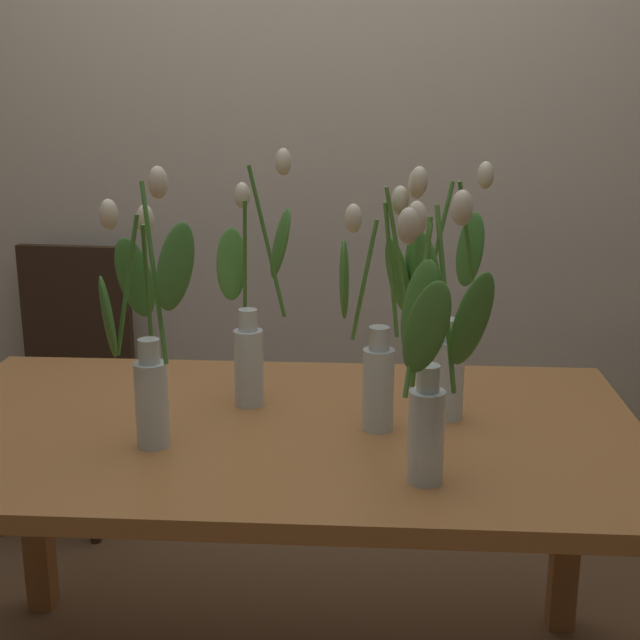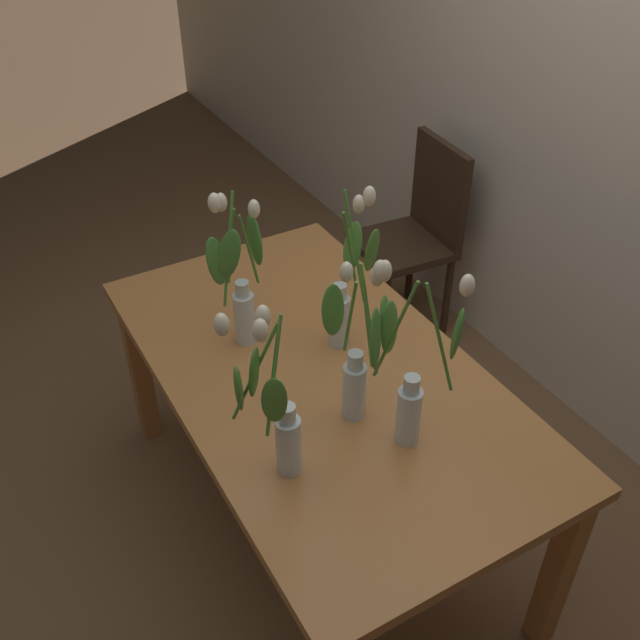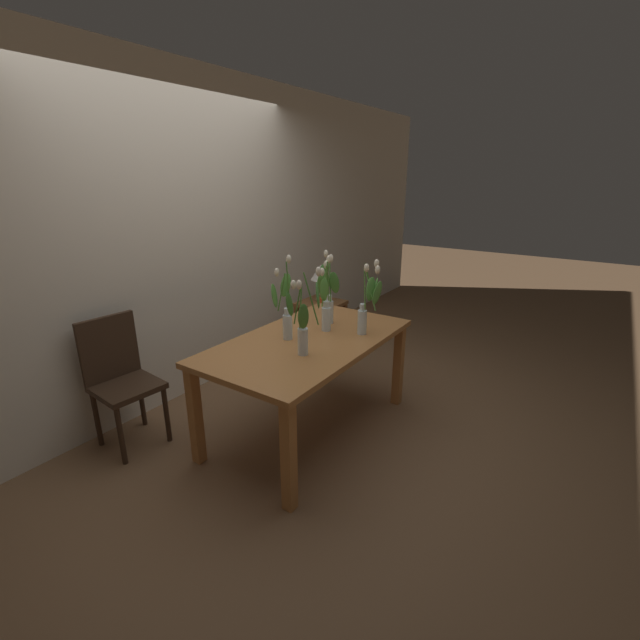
% 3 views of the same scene
% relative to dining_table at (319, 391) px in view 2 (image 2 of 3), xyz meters
% --- Properties ---
extents(ground_plane, '(18.00, 18.00, 0.00)m').
position_rel_dining_table_xyz_m(ground_plane, '(0.00, 0.00, -0.65)').
color(ground_plane, brown).
extents(dining_table, '(1.60, 0.90, 0.74)m').
position_rel_dining_table_xyz_m(dining_table, '(0.00, 0.00, 0.00)').
color(dining_table, '#B7753D').
rests_on(dining_table, ground).
extents(tulip_vase_0, '(0.20, 0.14, 0.59)m').
position_rel_dining_table_xyz_m(tulip_vase_0, '(-0.08, 0.14, 0.28)').
color(tulip_vase_0, silver).
rests_on(tulip_vase_0, dining_table).
extents(tulip_vase_1, '(0.20, 0.18, 0.56)m').
position_rel_dining_table_xyz_m(tulip_vase_1, '(0.31, -0.30, 0.31)').
color(tulip_vase_1, silver).
rests_on(tulip_vase_1, dining_table).
extents(tulip_vase_2, '(0.19, 0.25, 0.57)m').
position_rel_dining_table_xyz_m(tulip_vase_2, '(0.37, 0.07, 0.29)').
color(tulip_vase_2, silver).
rests_on(tulip_vase_2, dining_table).
extents(tulip_vase_3, '(0.18, 0.17, 0.56)m').
position_rel_dining_table_xyz_m(tulip_vase_3, '(0.22, 0.00, 0.30)').
color(tulip_vase_3, silver).
rests_on(tulip_vase_3, dining_table).
extents(tulip_vase_4, '(0.22, 0.20, 0.58)m').
position_rel_dining_table_xyz_m(tulip_vase_4, '(-0.25, -0.14, 0.31)').
color(tulip_vase_4, silver).
rests_on(tulip_vase_4, dining_table).
extents(dining_chair, '(0.43, 0.43, 0.93)m').
position_rel_dining_table_xyz_m(dining_chair, '(-0.85, 1.02, -0.12)').
color(dining_chair, '#382619').
rests_on(dining_chair, ground).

